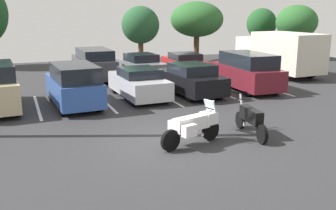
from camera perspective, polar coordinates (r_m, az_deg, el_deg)
ground at (r=12.68m, az=0.41°, el=-5.51°), size 44.00×44.00×0.10m
motorcycle_touring at (r=12.17m, az=3.71°, el=-2.98°), size 2.26×1.08×1.35m
motorcycle_second at (r=13.36m, az=11.95°, el=-1.99°), size 0.64×2.30×1.25m
parking_stripes at (r=18.31m, az=-9.19°, el=0.52°), size 17.88×4.71×0.01m
car_blue at (r=17.45m, az=-13.52°, el=2.83°), size 2.03×4.40×1.88m
car_silver at (r=18.78m, az=-4.30°, el=3.19°), size 1.93×4.47×1.45m
car_black at (r=19.53m, az=3.28°, el=3.76°), size 2.15×4.54×1.55m
car_maroon at (r=21.10m, az=11.32°, el=4.84°), size 2.01×4.84×1.94m
car_far_charcoal at (r=24.06m, az=-10.73°, el=5.87°), size 1.92×4.82×1.87m
car_far_grey at (r=24.87m, az=-3.99°, el=5.78°), size 2.22×4.46×1.44m
car_far_red at (r=25.79m, az=2.40°, el=6.04°), size 2.09×4.58×1.39m
box_truck at (r=26.34m, az=15.92°, el=7.39°), size 2.79×6.24×2.72m
tree_left at (r=30.31m, az=-4.03°, el=11.51°), size 2.86×2.86×4.41m
tree_right at (r=31.99m, az=4.22°, el=12.30°), size 4.21×4.21×4.77m
tree_center_right at (r=35.52m, az=18.22°, el=11.37°), size 3.47×3.47×4.53m
tree_center_left at (r=38.40m, az=13.45°, el=11.41°), size 2.77×2.77×4.27m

